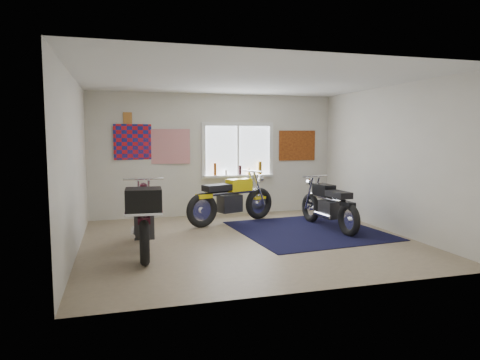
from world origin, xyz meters
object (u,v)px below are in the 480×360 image
object	(u,v)px
yellow_triumph	(231,200)
navy_rug	(308,230)
black_chrome_bike	(329,206)
maroon_tourer	(144,217)

from	to	relation	value
yellow_triumph	navy_rug	bearing A→B (deg)	-63.31
navy_rug	black_chrome_bike	size ratio (longest dim) A/B	1.34
navy_rug	maroon_tourer	size ratio (longest dim) A/B	1.20
navy_rug	black_chrome_bike	distance (m)	0.64
black_chrome_bike	maroon_tourer	xyz separation A→B (m)	(-3.51, -0.85, 0.13)
navy_rug	yellow_triumph	size ratio (longest dim) A/B	1.29
black_chrome_bike	maroon_tourer	distance (m)	3.61
navy_rug	black_chrome_bike	xyz separation A→B (m)	(0.46, 0.07, 0.43)
navy_rug	maroon_tourer	xyz separation A→B (m)	(-3.05, -0.77, 0.56)
black_chrome_bike	navy_rug	bearing A→B (deg)	93.95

